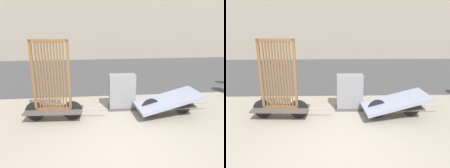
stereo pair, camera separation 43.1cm
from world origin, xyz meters
The scene contains 5 objects.
ground_plane centered at (0.00, 0.00, 0.00)m, with size 60.00×60.00×0.00m, color gray.
road_strip centered at (0.00, 7.04, 0.00)m, with size 56.00×7.09×0.01m.
bike_cart_with_bedframe centered at (-1.62, 1.70, 0.79)m, with size 2.29×0.67×2.25m.
bike_cart_with_mattress centered at (1.63, 1.70, 0.42)m, with size 2.43×1.09×0.72m.
utility_cabinet centered at (0.37, 2.30, 0.51)m, with size 0.85×0.42×1.11m.
Camera 2 is at (-0.14, -4.05, 2.81)m, focal length 35.00 mm.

